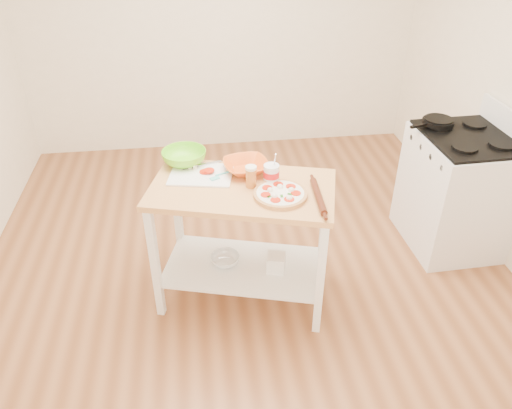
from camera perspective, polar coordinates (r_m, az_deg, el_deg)
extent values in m
cube|color=#995F38|center=(3.83, -1.02, -8.00)|extent=(4.00, 4.50, 0.02)
cube|color=white|center=(5.26, -4.21, 20.37)|extent=(4.00, 0.02, 2.70)
cube|color=tan|center=(3.12, -1.60, 1.71)|extent=(1.28, 0.92, 0.04)
cube|color=white|center=(3.49, -1.44, -7.13)|extent=(1.18, 0.84, 0.02)
cube|color=white|center=(3.30, -11.46, -6.72)|extent=(0.06, 0.06, 0.86)
cube|color=white|center=(3.70, -8.90, -1.48)|extent=(0.06, 0.06, 0.86)
cube|color=white|center=(3.14, 7.36, -8.62)|extent=(0.06, 0.06, 0.86)
cube|color=white|center=(3.56, 7.70, -2.90)|extent=(0.06, 0.06, 0.86)
cube|color=white|center=(4.19, 21.82, 1.29)|extent=(0.67, 0.77, 0.92)
cube|color=black|center=(3.98, 23.21, 7.04)|extent=(0.63, 0.73, 0.02)
cube|color=white|center=(4.12, 27.12, 8.25)|extent=(0.05, 0.76, 0.18)
cylinder|color=black|center=(4.06, 20.10, 8.89)|extent=(0.24, 0.24, 0.03)
cube|color=black|center=(3.94, 18.11, 8.56)|extent=(0.15, 0.07, 0.02)
cylinder|color=tan|center=(3.02, 2.78, 1.09)|extent=(0.33, 0.33, 0.02)
cylinder|color=tan|center=(3.01, 2.79, 1.29)|extent=(0.33, 0.33, 0.01)
cylinder|color=white|center=(3.01, 2.79, 1.30)|extent=(0.29, 0.29, 0.01)
cylinder|color=red|center=(3.01, 4.57, 1.29)|extent=(0.06, 0.06, 0.01)
cylinder|color=red|center=(3.07, 3.99, 2.06)|extent=(0.06, 0.06, 0.01)
cylinder|color=red|center=(3.09, 2.55, 2.32)|extent=(0.06, 0.06, 0.01)
cylinder|color=red|center=(3.05, 1.28, 1.92)|extent=(0.06, 0.06, 0.01)
cylinder|color=red|center=(2.98, 1.11, 1.11)|extent=(0.06, 0.06, 0.01)
cylinder|color=red|center=(2.93, 2.24, 0.51)|extent=(0.06, 0.06, 0.01)
cylinder|color=red|center=(2.94, 3.81, 0.59)|extent=(0.06, 0.06, 0.01)
sphere|color=white|center=(3.03, 4.04, 1.63)|extent=(0.04, 0.04, 0.04)
sphere|color=white|center=(3.06, 2.75, 1.98)|extent=(0.04, 0.04, 0.04)
sphere|color=white|center=(3.02, 1.64, 1.61)|extent=(0.04, 0.04, 0.04)
sphere|color=white|center=(2.97, 2.13, 0.91)|extent=(0.04, 0.04, 0.04)
sphere|color=white|center=(2.95, 3.82, 0.70)|extent=(0.04, 0.04, 0.04)
sphere|color=white|center=(3.03, 4.02, 1.62)|extent=(0.04, 0.04, 0.04)
sphere|color=white|center=(3.06, 2.75, 2.00)|extent=(0.04, 0.04, 0.04)
plane|color=#246010|center=(2.99, 3.88, 1.23)|extent=(0.04, 0.04, 0.00)
plane|color=#246010|center=(3.05, 3.88, 1.92)|extent=(0.04, 0.04, 0.00)
plane|color=#246010|center=(3.07, 2.54, 2.22)|extent=(0.03, 0.03, 0.00)
plane|color=#246010|center=(3.03, 1.47, 1.74)|extent=(0.04, 0.04, 0.00)
plane|color=#246010|center=(2.96, 1.50, 0.92)|extent=(0.04, 0.04, 0.00)
plane|color=#246010|center=(2.97, 2.95, 1.01)|extent=(0.03, 0.03, 0.00)
cube|color=white|center=(3.25, -6.28, 3.42)|extent=(0.45, 0.37, 0.01)
cube|color=#F4EACC|center=(3.33, -8.15, 4.34)|extent=(0.03, 0.03, 0.02)
cube|color=#F4EACC|center=(3.32, -7.56, 4.33)|extent=(0.03, 0.03, 0.02)
cube|color=#F4EACC|center=(3.31, -6.96, 4.32)|extent=(0.03, 0.03, 0.02)
cube|color=#F4EACC|center=(3.36, -8.04, 4.63)|extent=(0.03, 0.03, 0.02)
cube|color=#F4EACC|center=(3.35, -7.45, 4.62)|extent=(0.03, 0.03, 0.02)
cube|color=#F4EACC|center=(3.34, -6.86, 4.61)|extent=(0.03, 0.03, 0.02)
cylinder|color=red|center=(3.26, -5.89, 3.74)|extent=(0.07, 0.07, 0.01)
cylinder|color=red|center=(3.26, -5.63, 3.83)|extent=(0.07, 0.07, 0.01)
cylinder|color=red|center=(3.25, -5.38, 3.91)|extent=(0.07, 0.07, 0.01)
cube|color=#53D0C9|center=(3.18, -4.74, 2.99)|extent=(0.07, 0.06, 0.01)
cylinder|color=#53D0C9|center=(3.23, -3.86, 3.55)|extent=(0.10, 0.05, 0.01)
cube|color=silver|center=(3.36, -5.46, 4.69)|extent=(0.18, 0.06, 0.00)
cube|color=black|center=(3.32, -7.57, 4.28)|extent=(0.10, 0.04, 0.01)
imported|color=orange|center=(3.27, -1.16, 4.36)|extent=(0.33, 0.33, 0.07)
imported|color=#72DB1F|center=(3.39, -8.21, 5.38)|extent=(0.32, 0.32, 0.09)
cylinder|color=#BE6C2C|center=(3.09, -0.58, 3.07)|extent=(0.07, 0.07, 0.12)
cylinder|color=white|center=(3.05, -0.58, 4.22)|extent=(0.07, 0.07, 0.02)
cylinder|color=white|center=(3.14, 1.76, 3.54)|extent=(0.10, 0.10, 0.12)
cylinder|color=red|center=(3.14, 1.76, 3.54)|extent=(0.10, 0.10, 0.04)
cylinder|color=silver|center=(3.09, 2.16, 5.05)|extent=(0.01, 0.06, 0.12)
cylinder|color=#522312|center=(3.00, 7.13, 0.92)|extent=(0.06, 0.37, 0.04)
imported|color=silver|center=(3.49, -3.55, -6.31)|extent=(0.28, 0.28, 0.06)
cube|color=white|center=(3.42, 2.30, -6.67)|extent=(0.15, 0.15, 0.12)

